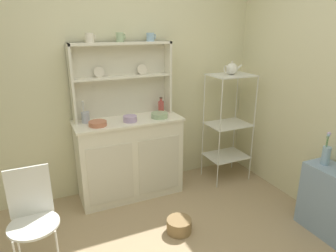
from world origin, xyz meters
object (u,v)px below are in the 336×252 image
Objects in this scene: jam_bottle at (161,107)px; porcelain_teapot at (232,69)px; bakers_rack at (228,118)px; floor_basket at (179,225)px; hutch_cabinet at (129,157)px; wire_chair at (32,213)px; cup_cream_0 at (90,38)px; bowl_mixing_large at (98,124)px; side_shelf_blue at (330,201)px; flower_vase at (326,154)px; hutch_shelf_unit at (121,74)px; utensil_jar at (85,117)px.

jam_bottle is 0.90m from porcelain_teapot.
bakers_rack is 1.42m from floor_basket.
hutch_cabinet is 1.27m from wire_chair.
cup_cream_0 reaches higher than bowl_mixing_large.
porcelain_teapot is at bearing 101.04° from side_shelf_blue.
jam_bottle reaches higher than floor_basket.
hutch_cabinet is 3.70× the size of flower_vase.
bakers_rack reaches higher than flower_vase.
bowl_mixing_large is (-1.53, 0.04, 0.13)m from bakers_rack.
flower_vase is at bearing -19.14° from floor_basket.
side_shelf_blue is 1.65m from porcelain_teapot.
hutch_shelf_unit reaches higher than utensil_jar.
bowl_mixing_large is at bearing 66.77° from wire_chair.
jam_bottle is at bearing 51.36° from wire_chair.
porcelain_teapot is at bearing -6.82° from utensil_jar.
hutch_cabinet is 0.66m from jam_bottle.
wire_chair is (-0.99, -0.95, -0.81)m from hutch_shelf_unit.
utensil_jar is (-0.11, -0.04, -0.77)m from cup_cream_0.
floor_basket is 0.76× the size of flower_vase.
jam_bottle is at bearing 165.54° from bakers_rack.
utensil_jar is at bearing 141.94° from side_shelf_blue.
floor_basket is at bearing -103.43° from jam_bottle.
cup_cream_0 is 0.83m from bowl_mixing_large.
flower_vase reaches higher than wire_chair.
porcelain_teapot is at bearing -14.49° from jam_bottle.
utensil_jar is (-0.42, 0.08, 0.49)m from hutch_cabinet.
side_shelf_blue is 0.74× the size of wire_chair.
bakers_rack is at bearing -14.46° from jam_bottle.
bowl_mixing_large is at bearing -59.73° from utensil_jar.
hutch_cabinet is at bearing 138.91° from flower_vase.
side_shelf_blue is 0.43m from flower_vase.
bakers_rack is at bearing -8.98° from cup_cream_0.
hutch_cabinet is at bearing 12.55° from bowl_mixing_large.
porcelain_teapot is (-0.25, 1.26, 1.04)m from side_shelf_blue.
wire_chair is at bearing 178.19° from floor_basket.
bakers_rack is 1.52× the size of wire_chair.
hutch_shelf_unit is 0.57m from jam_bottle.
hutch_shelf_unit is at bearing 135.38° from flower_vase.
side_shelf_blue is 3.59× the size of bowl_mixing_large.
floor_basket is 1.29m from jam_bottle.
flower_vase is at bearing -77.84° from porcelain_teapot.
utensil_jar reaches higher than flower_vase.
jam_bottle is 0.78× the size of utensil_jar.
porcelain_teapot is 0.72× the size of flower_vase.
utensil_jar is (-0.62, 0.90, 0.87)m from floor_basket.
cup_cream_0 is (-0.30, -0.04, 0.37)m from hutch_shelf_unit.
utensil_jar is at bearing 173.19° from bakers_rack.
side_shelf_blue is (1.44, -1.54, -1.01)m from hutch_shelf_unit.
utensil_jar is at bearing -168.15° from hutch_shelf_unit.
wire_chair is at bearing -123.43° from utensil_jar.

